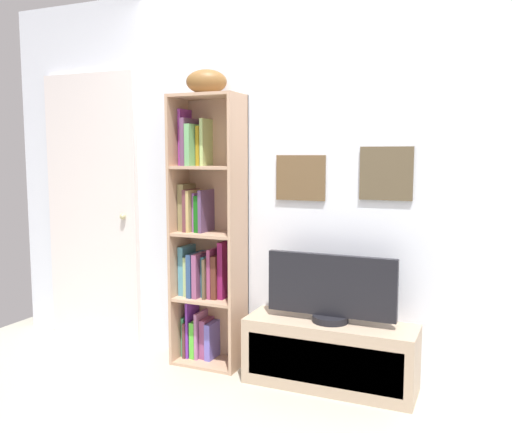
% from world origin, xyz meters
% --- Properties ---
extents(back_wall, '(4.80, 0.08, 2.54)m').
position_xyz_m(back_wall, '(0.00, 1.13, 1.27)').
color(back_wall, silver).
rests_on(back_wall, ground).
extents(bookshelf, '(0.47, 0.28, 1.82)m').
position_xyz_m(bookshelf, '(-0.69, 0.99, 0.84)').
color(bookshelf, tan).
rests_on(bookshelf, ground).
extents(football, '(0.31, 0.26, 0.16)m').
position_xyz_m(football, '(-0.65, 0.96, 1.89)').
color(football, brown).
rests_on(football, bookshelf).
extents(tv_stand, '(1.04, 0.34, 0.41)m').
position_xyz_m(tv_stand, '(0.21, 0.93, 0.21)').
color(tv_stand, tan).
rests_on(tv_stand, ground).
extents(television, '(0.80, 0.22, 0.42)m').
position_xyz_m(television, '(0.21, 0.93, 0.62)').
color(television, black).
rests_on(television, tv_stand).
extents(door, '(0.82, 0.09, 2.03)m').
position_xyz_m(door, '(-1.71, 1.08, 1.01)').
color(door, silver).
rests_on(door, ground).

